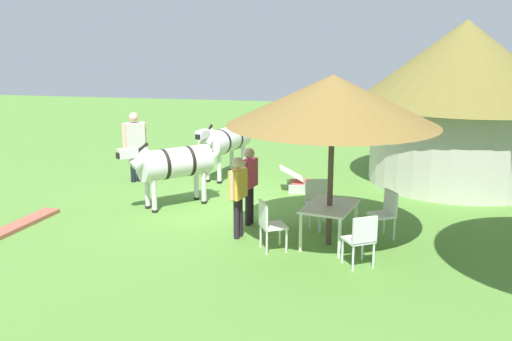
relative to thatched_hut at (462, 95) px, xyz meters
name	(u,v)px	position (x,y,z in m)	size (l,w,h in m)	color
ground_plane	(224,205)	(3.09, -5.29, -2.19)	(36.00, 36.00, 0.00)	#578A37
thatched_hut	(462,95)	(0.00, 0.00, 0.00)	(5.24, 5.24, 4.00)	beige
shade_umbrella	(333,100)	(5.06, -2.86, 0.44)	(3.71, 3.71, 3.07)	#4C362F
patio_dining_table	(330,210)	(5.06, -2.86, -1.55)	(1.37, 1.08, 0.74)	silver
patio_chair_near_hut	(361,237)	(6.04, -2.28, -1.67)	(0.59, 0.59, 0.90)	silver
patio_chair_west_end	(385,211)	(4.52, -1.86, -1.67)	(0.59, 0.58, 0.90)	silver
patio_chair_east_end	(317,199)	(3.97, -3.17, -1.67)	(0.53, 0.54, 0.90)	silver
patio_chair_near_lawn	(269,222)	(5.57, -3.88, -1.67)	(0.58, 0.57, 0.90)	white
guest_beside_umbrella	(249,179)	(4.21, -4.49, -1.26)	(0.55, 0.28, 1.56)	black
guest_behind_table	(238,190)	(5.01, -4.55, -1.27)	(0.54, 0.29, 1.54)	#251C28
standing_watcher	(135,140)	(1.47, -7.95, -1.13)	(0.48, 0.50, 1.76)	black
striped_lounge_chair	(298,181)	(1.61, -3.82, -1.94)	(0.70, 0.91, 0.60)	#D64C4D
zebra_nearest_camera	(173,164)	(3.33, -6.35, -1.24)	(1.72, 1.77, 1.49)	silver
zebra_by_umbrella	(224,141)	(0.64, -5.85, -1.24)	(2.32, 1.07, 1.49)	silver
brick_patio_kerb	(7,231)	(5.58, -8.98, -2.15)	(2.80, 0.36, 0.08)	#A35743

